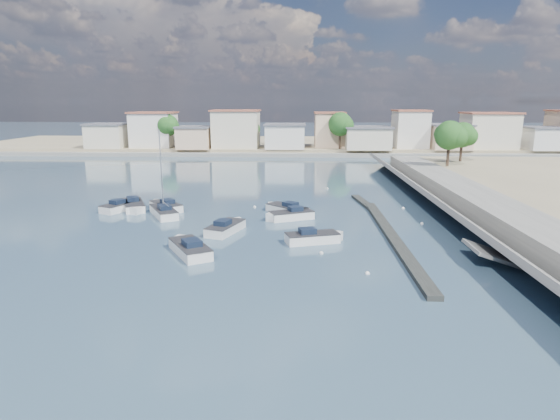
% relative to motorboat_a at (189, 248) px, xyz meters
% --- Properties ---
extents(ground, '(400.00, 400.00, 0.00)m').
position_rel_motorboat_a_xyz_m(ground, '(9.60, 34.49, -0.38)').
color(ground, '#2B4456').
rests_on(ground, ground).
extents(seawall_walkway, '(5.00, 90.00, 1.80)m').
position_rel_motorboat_a_xyz_m(seawall_walkway, '(28.10, 7.49, 0.52)').
color(seawall_walkway, slate).
rests_on(seawall_walkway, ground).
extents(breakwater, '(2.00, 31.02, 0.35)m').
position_rel_motorboat_a_xyz_m(breakwater, '(16.51, 7.18, -0.21)').
color(breakwater, black).
rests_on(breakwater, ground).
extents(far_shore_land, '(160.00, 40.00, 1.40)m').
position_rel_motorboat_a_xyz_m(far_shore_land, '(9.60, 86.49, 0.32)').
color(far_shore_land, gray).
rests_on(far_shore_land, ground).
extents(far_shore_quay, '(160.00, 2.50, 0.80)m').
position_rel_motorboat_a_xyz_m(far_shore_quay, '(9.60, 65.49, 0.02)').
color(far_shore_quay, slate).
rests_on(far_shore_quay, ground).
extents(far_town, '(113.01, 12.80, 8.35)m').
position_rel_motorboat_a_xyz_m(far_town, '(20.31, 71.41, 4.56)').
color(far_town, beige).
rests_on(far_town, far_shore_land).
extents(shore_trees, '(74.56, 38.32, 7.92)m').
position_rel_motorboat_a_xyz_m(shore_trees, '(17.94, 62.61, 5.84)').
color(shore_trees, '#38281E').
rests_on(shore_trees, ground).
extents(motorboat_a, '(4.30, 5.40, 1.48)m').
position_rel_motorboat_a_xyz_m(motorboat_a, '(0.00, 0.00, 0.00)').
color(motorboat_a, silver).
rests_on(motorboat_a, ground).
extents(motorboat_b, '(3.32, 5.21, 1.48)m').
position_rel_motorboat_a_xyz_m(motorboat_b, '(2.05, 6.16, -0.00)').
color(motorboat_b, silver).
rests_on(motorboat_b, ground).
extents(motorboat_c, '(4.71, 4.61, 1.48)m').
position_rel_motorboat_a_xyz_m(motorboat_c, '(7.17, 13.77, 0.00)').
color(motorboat_c, silver).
rests_on(motorboat_c, ground).
extents(motorboat_d, '(4.86, 3.36, 1.48)m').
position_rel_motorboat_a_xyz_m(motorboat_d, '(7.61, 10.95, -0.00)').
color(motorboat_d, silver).
rests_on(motorboat_d, ground).
extents(motorboat_e, '(3.64, 5.00, 1.48)m').
position_rel_motorboat_a_xyz_m(motorboat_e, '(-10.59, 14.51, -0.00)').
color(motorboat_e, silver).
rests_on(motorboat_e, ground).
extents(motorboat_f, '(4.39, 4.63, 1.48)m').
position_rel_motorboat_a_xyz_m(motorboat_f, '(-6.02, 14.76, -0.00)').
color(motorboat_f, silver).
rests_on(motorboat_f, ground).
extents(motorboat_g, '(3.90, 5.67, 1.48)m').
position_rel_motorboat_a_xyz_m(motorboat_g, '(-9.43, 14.69, 0.00)').
color(motorboat_g, silver).
rests_on(motorboat_g, ground).
extents(motorboat_h, '(4.99, 2.92, 1.48)m').
position_rel_motorboat_a_xyz_m(motorboat_h, '(9.92, 3.19, -0.00)').
color(motorboat_h, silver).
rests_on(motorboat_h, ground).
extents(sailboat, '(4.21, 5.72, 9.00)m').
position_rel_motorboat_a_xyz_m(sailboat, '(-5.48, 12.17, 0.04)').
color(sailboat, silver).
rests_on(sailboat, ground).
extents(mooring_buoys, '(17.08, 32.23, 0.32)m').
position_rel_motorboat_a_xyz_m(mooring_buoys, '(13.36, 10.97, -0.33)').
color(mooring_buoys, white).
rests_on(mooring_buoys, ground).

